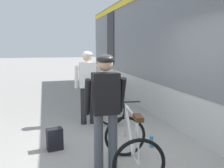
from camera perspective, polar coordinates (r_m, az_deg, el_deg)
The scene contains 7 objects.
ground_plane at distance 4.40m, azimuth 1.88°, elevation -16.48°, with size 80.00×80.00×0.00m, color gray.
cyclist_near_in_dark at distance 3.59m, azimuth -1.51°, elevation -4.45°, with size 0.61×0.31×1.76m.
cyclist_far_in_white at distance 5.91m, azimuth -5.66°, elevation 0.70°, with size 0.62×0.32×1.76m.
bicycle_near_white at distance 3.81m, azimuth 4.48°, elevation -14.04°, with size 0.86×1.16×0.99m.
bicycle_far_silver at distance 6.35m, azimuth -1.02°, elevation -4.69°, with size 0.80×1.13×0.99m.
backpack_on_platform at distance 4.72m, azimuth -13.12°, elevation -12.29°, with size 0.28×0.18×0.40m, color black.
water_bottle_near_the_bikes at distance 4.79m, azimuth 9.12°, elevation -13.01°, with size 0.07×0.07×0.22m, color #338CCC.
Camera 1 is at (-1.20, -3.80, 1.87)m, focal length 39.51 mm.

